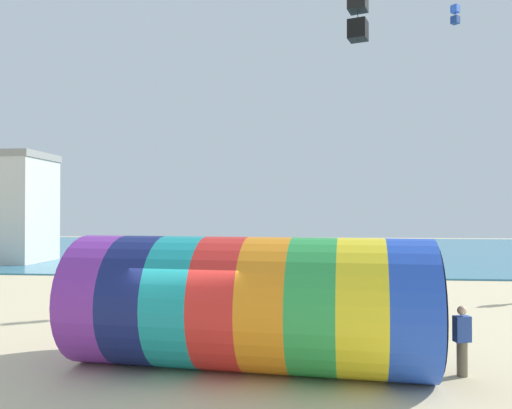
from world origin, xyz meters
The scene contains 6 objects.
ground_plane centered at (0.00, 0.00, 0.00)m, with size 120.00×120.00×0.00m, color beige.
sea centered at (0.00, 36.39, 0.05)m, with size 120.00×40.00×0.10m, color teal.
giant_inflatable_tube centered at (1.35, 0.25, 1.58)m, with size 8.78×4.03×3.16m.
kite_handler centered at (6.25, 0.23, 0.81)m, with size 0.40×0.30×1.60m.
kite_blue_box centered at (10.11, 13.51, 13.42)m, with size 0.48×0.48×0.97m.
kite_black_box centered at (4.44, 4.90, 10.18)m, with size 0.75×0.75×1.69m.
Camera 1 is at (2.59, -11.60, 3.77)m, focal length 35.00 mm.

